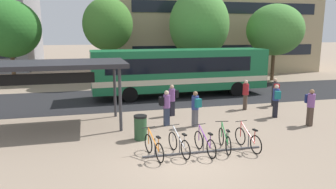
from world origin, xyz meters
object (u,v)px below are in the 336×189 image
at_px(parked_bicycle_silver_1, 179,144).
at_px(street_tree_2, 10,29).
at_px(commuter_teal_pack_3, 196,107).
at_px(street_tree_3, 199,25).
at_px(parked_bicycle_red_4, 248,140).
at_px(commuter_navy_pack_2, 246,92).
at_px(commuter_navy_pack_6, 310,105).
at_px(parked_bicycle_green_3, 225,140).
at_px(commuter_black_pack_0, 172,98).
at_px(trash_bin, 140,127).
at_px(commuter_black_pack_1, 166,106).
at_px(transit_shelter, 50,66).
at_px(commuter_teal_pack_5, 276,99).
at_px(street_tree_0, 108,24).
at_px(city_bus, 181,70).
at_px(parked_bicycle_purple_2, 205,144).
at_px(commuter_red_pack_4, 275,90).
at_px(street_tree_1, 275,30).
at_px(parked_bicycle_orange_0, 154,147).

relative_size(parked_bicycle_silver_1, street_tree_2, 0.25).
distance_m(commuter_teal_pack_3, street_tree_3, 13.85).
xyz_separation_m(parked_bicycle_red_4, commuter_navy_pack_2, (2.90, 5.74, 0.61)).
bearing_deg(commuter_navy_pack_2, street_tree_2, -92.31).
xyz_separation_m(parked_bicycle_silver_1, commuter_navy_pack_6, (7.02, 1.96, 0.64)).
bearing_deg(parked_bicycle_green_3, commuter_black_pack_0, 15.98).
relative_size(parked_bicycle_green_3, trash_bin, 1.66).
bearing_deg(commuter_black_pack_1, parked_bicycle_green_3, -72.24).
relative_size(parked_bicycle_green_3, transit_shelter, 0.25).
bearing_deg(commuter_teal_pack_5, street_tree_0, 46.91).
relative_size(city_bus, parked_bicycle_purple_2, 7.03).
distance_m(commuter_teal_pack_5, street_tree_0, 15.42).
relative_size(parked_bicycle_red_4, commuter_red_pack_4, 1.02).
bearing_deg(trash_bin, commuter_navy_pack_6, -0.03).
xyz_separation_m(street_tree_2, street_tree_3, (15.32, -2.32, 0.37)).
height_order(commuter_navy_pack_2, street_tree_0, street_tree_0).
bearing_deg(street_tree_1, parked_bicycle_purple_2, -128.96).
relative_size(parked_bicycle_purple_2, commuter_navy_pack_2, 1.00).
relative_size(parked_bicycle_red_4, transit_shelter, 0.25).
xyz_separation_m(transit_shelter, commuter_navy_pack_6, (11.76, -2.58, -1.85)).
bearing_deg(street_tree_0, transit_shelter, -105.92).
distance_m(parked_bicycle_green_3, commuter_black_pack_1, 3.91).
distance_m(city_bus, parked_bicycle_green_3, 10.48).
bearing_deg(street_tree_0, commuter_red_pack_4, -49.26).
bearing_deg(parked_bicycle_orange_0, commuter_teal_pack_5, -74.08).
height_order(parked_bicycle_purple_2, parked_bicycle_red_4, same).
bearing_deg(commuter_teal_pack_5, city_bus, 41.34).
bearing_deg(commuter_black_pack_1, commuter_navy_pack_2, 17.52).
xyz_separation_m(parked_bicycle_red_4, transit_shelter, (-7.42, 4.67, 2.49)).
xyz_separation_m(street_tree_0, street_tree_1, (14.58, -1.40, -0.43)).
xyz_separation_m(parked_bicycle_orange_0, commuter_black_pack_0, (2.11, 5.34, 0.58)).
distance_m(parked_bicycle_red_4, street_tree_2, 21.93).
bearing_deg(parked_bicycle_red_4, commuter_black_pack_1, 24.83).
relative_size(parked_bicycle_red_4, commuter_black_pack_0, 1.03).
xyz_separation_m(commuter_black_pack_0, street_tree_0, (-2.50, 11.17, 4.01)).
bearing_deg(commuter_black_pack_1, commuter_red_pack_4, 14.42).
bearing_deg(parked_bicycle_silver_1, commuter_black_pack_0, -23.34).
xyz_separation_m(transit_shelter, commuter_teal_pack_3, (6.44, -1.42, -1.90)).
bearing_deg(commuter_teal_pack_3, transit_shelter, 63.52).
xyz_separation_m(street_tree_1, street_tree_3, (-6.98, 0.51, 0.43)).
height_order(transit_shelter, commuter_teal_pack_5, transit_shelter).
height_order(parked_bicycle_green_3, street_tree_0, street_tree_0).
height_order(parked_bicycle_orange_0, commuter_teal_pack_3, commuter_teal_pack_3).
bearing_deg(commuter_teal_pack_5, commuter_black_pack_1, 106.50).
distance_m(street_tree_0, street_tree_2, 7.87).
relative_size(street_tree_1, street_tree_2, 0.98).
bearing_deg(city_bus, street_tree_1, 24.10).
xyz_separation_m(parked_bicycle_green_3, commuter_teal_pack_3, (-0.10, 3.11, 0.59)).
bearing_deg(commuter_navy_pack_2, street_tree_0, -109.77).
bearing_deg(commuter_red_pack_4, parked_bicycle_orange_0, 133.51).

